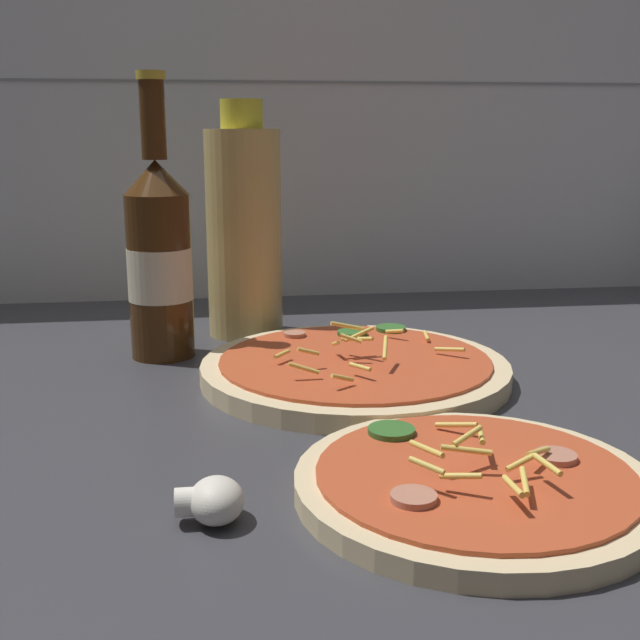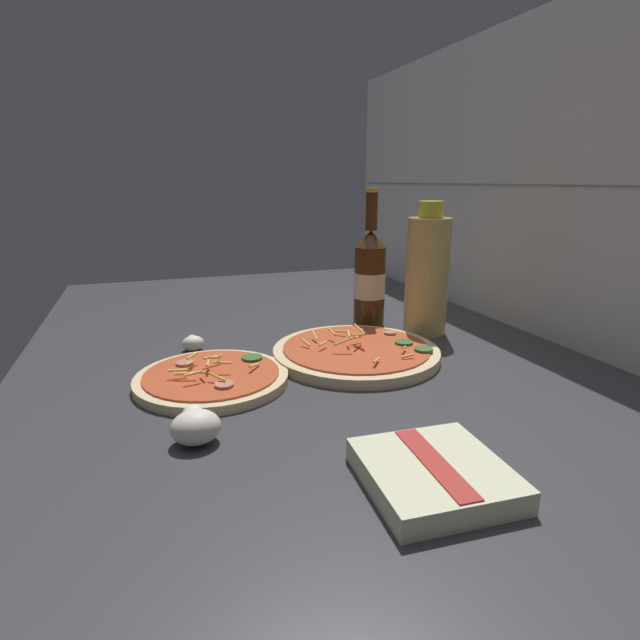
% 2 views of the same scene
% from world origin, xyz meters
% --- Properties ---
extents(counter_slab, '(1.60, 0.90, 0.03)m').
position_xyz_m(counter_slab, '(0.00, 0.00, 0.01)').
color(counter_slab, '#38383D').
rests_on(counter_slab, ground).
extents(tile_backsplash, '(1.60, 0.01, 0.60)m').
position_xyz_m(tile_backsplash, '(0.00, 0.45, 0.30)').
color(tile_backsplash, white).
rests_on(tile_backsplash, ground).
extents(pizza_near, '(0.22, 0.22, 0.04)m').
position_xyz_m(pizza_near, '(0.04, -0.16, 0.03)').
color(pizza_near, beige).
rests_on(pizza_near, counter_slab).
extents(pizza_far, '(0.27, 0.27, 0.05)m').
position_xyz_m(pizza_far, '(0.01, 0.08, 0.03)').
color(pizza_far, beige).
rests_on(pizza_far, counter_slab).
extents(beer_bottle, '(0.06, 0.06, 0.27)m').
position_xyz_m(beer_bottle, '(-0.17, 0.18, 0.12)').
color(beer_bottle, '#47280F').
rests_on(beer_bottle, counter_slab).
extents(oil_bottle, '(0.08, 0.08, 0.25)m').
position_xyz_m(oil_bottle, '(-0.08, 0.26, 0.14)').
color(oil_bottle, '#D6B766').
rests_on(oil_bottle, counter_slab).
extents(mushroom_left, '(0.06, 0.06, 0.04)m').
position_xyz_m(mushroom_left, '(0.20, -0.20, 0.04)').
color(mushroom_left, white).
rests_on(mushroom_left, counter_slab).
extents(mushroom_right, '(0.04, 0.04, 0.03)m').
position_xyz_m(mushroom_right, '(-0.12, -0.17, 0.04)').
color(mushroom_right, white).
rests_on(mushroom_right, counter_slab).
extents(dish_towel, '(0.14, 0.14, 0.03)m').
position_xyz_m(dish_towel, '(0.36, 0.01, 0.04)').
color(dish_towel, beige).
rests_on(dish_towel, counter_slab).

